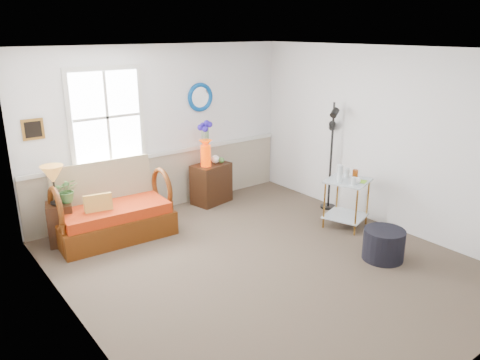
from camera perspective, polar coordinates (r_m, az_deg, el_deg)
floor at (r=5.97m, az=2.88°, el=-10.16°), size 4.50×5.00×0.01m
ceiling at (r=5.27m, az=3.34°, el=15.61°), size 4.50×5.00×0.01m
walls at (r=5.48m, az=3.10°, el=1.91°), size 4.51×5.01×2.60m
wainscot at (r=7.70m, az=-9.03°, el=-0.12°), size 4.46×0.02×0.90m
chair_rail at (r=7.56m, az=-9.16°, el=3.24°), size 4.46×0.04×0.06m
window at (r=7.05m, az=-15.92°, el=7.38°), size 1.14×0.06×1.44m
picture at (r=6.77m, az=-23.94°, el=5.67°), size 0.28×0.03×0.28m
mirror at (r=7.76m, az=-4.90°, el=10.03°), size 0.47×0.07×0.47m
loveseat at (r=6.75m, az=-15.32°, el=-2.66°), size 1.61×0.97×1.02m
throw_pillow at (r=6.59m, az=-16.85°, el=-3.25°), size 0.38×0.16×0.37m
lamp_stand at (r=6.81m, az=-21.00°, el=-5.01°), size 0.41×0.41×0.59m
table_lamp at (r=6.59m, az=-21.74°, el=-0.63°), size 0.40×0.40×0.54m
potted_plant at (r=6.68m, az=-20.28°, el=-1.46°), size 0.42×0.44×0.26m
cabinet at (r=7.87m, az=-3.52°, el=-0.42°), size 0.70×0.52×0.67m
flower_vase at (r=7.58m, az=-4.23°, el=4.36°), size 0.27×0.27×0.73m
side_table at (r=7.07m, az=12.81°, el=-2.79°), size 0.72×0.72×0.72m
tabletop_items at (r=6.88m, az=13.24°, el=0.88°), size 0.56×0.56×0.25m
floor_lamp at (r=7.60m, az=11.04°, el=2.81°), size 0.31×0.31×1.74m
ottoman at (r=6.27m, az=17.10°, el=-7.53°), size 0.67×0.67×0.40m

